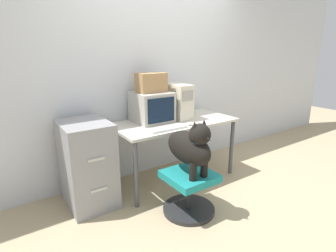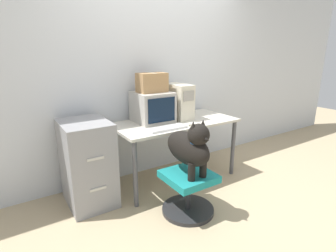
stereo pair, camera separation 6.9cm
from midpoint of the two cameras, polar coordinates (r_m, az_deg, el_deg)
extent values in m
plane|color=tan|center=(3.17, 5.85, -13.59)|extent=(12.00, 12.00, 0.00)
cube|color=silver|center=(3.42, -1.91, 11.57)|extent=(8.00, 0.05, 2.60)
cube|color=beige|center=(3.16, 2.16, 0.84)|extent=(1.49, 0.72, 0.03)
cylinder|color=#4C4C51|center=(2.71, -6.39, -10.45)|extent=(0.05, 0.05, 0.72)
cylinder|color=#4C4C51|center=(3.50, 14.48, -4.65)|extent=(0.05, 0.05, 0.72)
cylinder|color=#4C4C51|center=(3.23, -11.38, -6.18)|extent=(0.05, 0.05, 0.72)
cylinder|color=#4C4C51|center=(3.91, 7.86, -2.04)|extent=(0.05, 0.05, 0.72)
cube|color=#B7B2A8|center=(3.11, -2.79, 4.18)|extent=(0.42, 0.41, 0.35)
cube|color=black|center=(2.93, -0.69, 3.47)|extent=(0.34, 0.01, 0.27)
cube|color=beige|center=(3.27, 2.81, 5.41)|extent=(0.21, 0.42, 0.42)
cube|color=#9E998E|center=(3.08, 5.18, 6.52)|extent=(0.15, 0.01, 0.12)
cube|color=silver|center=(2.81, 0.50, -0.51)|extent=(0.44, 0.15, 0.02)
cube|color=silver|center=(2.81, 0.50, -0.24)|extent=(0.41, 0.12, 0.00)
ellipsoid|color=beige|center=(2.96, 5.61, 0.38)|extent=(0.07, 0.04, 0.03)
cylinder|color=#262628|center=(2.79, 5.07, -17.62)|extent=(0.52, 0.52, 0.04)
cylinder|color=#262628|center=(2.70, 5.16, -14.50)|extent=(0.05, 0.05, 0.31)
cube|color=teal|center=(2.61, 5.27, -10.88)|extent=(0.45, 0.45, 0.07)
ellipsoid|color=black|center=(2.51, 5.02, -4.81)|extent=(0.25, 0.58, 0.31)
cylinder|color=black|center=(2.43, 5.97, -9.88)|extent=(0.07, 0.07, 0.17)
cylinder|color=black|center=(2.51, 8.43, -9.09)|extent=(0.07, 0.07, 0.17)
sphere|color=black|center=(2.34, 7.51, -1.90)|extent=(0.20, 0.20, 0.20)
cone|color=black|center=(2.28, 8.95, -2.83)|extent=(0.09, 0.10, 0.09)
cone|color=black|center=(2.29, 6.37, -0.05)|extent=(0.07, 0.07, 0.09)
cone|color=black|center=(2.36, 8.44, 0.35)|extent=(0.07, 0.07, 0.09)
torus|color=blue|center=(2.38, 7.06, -3.46)|extent=(0.14, 0.14, 0.02)
cube|color=gray|center=(2.85, -16.44, -7.76)|extent=(0.46, 0.59, 0.89)
cube|color=beige|center=(2.53, -14.72, -6.92)|extent=(0.16, 0.01, 0.02)
cube|color=beige|center=(2.66, -14.23, -13.14)|extent=(0.16, 0.01, 0.02)
cube|color=#A87F51|center=(3.06, -2.86, 9.43)|extent=(0.33, 0.20, 0.22)
cube|color=beige|center=(3.05, -2.89, 11.50)|extent=(0.04, 0.20, 0.00)
camera|label=1|loc=(0.03, -89.30, 0.20)|focal=28.00mm
camera|label=2|loc=(0.03, 90.70, -0.20)|focal=28.00mm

